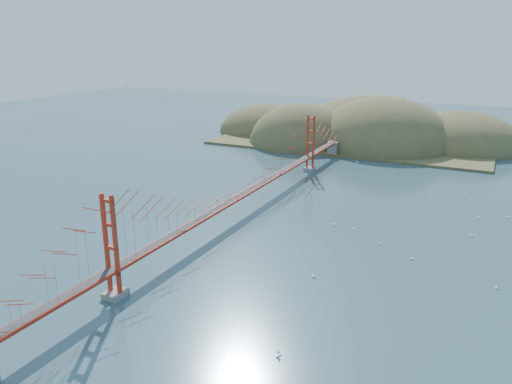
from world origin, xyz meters
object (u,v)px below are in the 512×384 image
at_px(bridge, 244,171).
at_px(sailboat_0, 354,228).
at_px(sailboat_2, 412,258).
at_px(sailboat_1, 472,235).

distance_m(bridge, sailboat_0, 19.00).
height_order(bridge, sailboat_2, bridge).
bearing_deg(sailboat_2, sailboat_0, 144.54).
relative_size(sailboat_2, sailboat_0, 1.08).
bearing_deg(bridge, sailboat_1, 9.85).
distance_m(bridge, sailboat_1, 34.63).
height_order(sailboat_0, sailboat_1, sailboat_1).
height_order(bridge, sailboat_1, bridge).
distance_m(sailboat_2, sailboat_0, 11.68).
height_order(sailboat_2, sailboat_0, sailboat_2).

